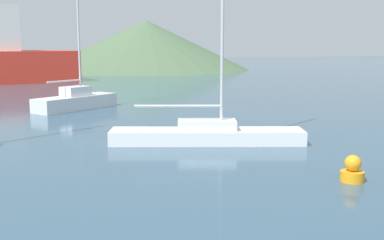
{
  "coord_description": "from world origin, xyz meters",
  "views": [
    {
      "loc": [
        -5.23,
        -0.71,
        3.71
      ],
      "look_at": [
        0.86,
        14.0,
        1.2
      ],
      "focal_mm": 45.0,
      "sensor_mm": 36.0,
      "label": 1
    }
  ],
  "objects": [
    {
      "name": "hill_central",
      "position": [
        15.92,
        68.25,
        3.62
      ],
      "size": [
        30.47,
        30.47,
        7.24
      ],
      "color": "#4C6647",
      "rests_on": "ground_plane"
    },
    {
      "name": "buoy_marker",
      "position": [
        3.68,
        9.38,
        0.3
      ],
      "size": [
        0.64,
        0.64,
        0.74
      ],
      "color": "orange",
      "rests_on": "ground_plane"
    },
    {
      "name": "sailboat_outer",
      "position": [
        -0.9,
        27.24,
        0.55
      ],
      "size": [
        5.16,
        3.98,
        9.01
      ],
      "rotation": [
        0.0,
        0.0,
        0.56
      ],
      "color": "silver",
      "rests_on": "ground_plane"
    },
    {
      "name": "sailboat_middle",
      "position": [
        2.14,
        15.61,
        0.43
      ],
      "size": [
        7.29,
        4.05,
        10.15
      ],
      "rotation": [
        0.0,
        0.0,
        -0.38
      ],
      "color": "white",
      "rests_on": "ground_plane"
    }
  ]
}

